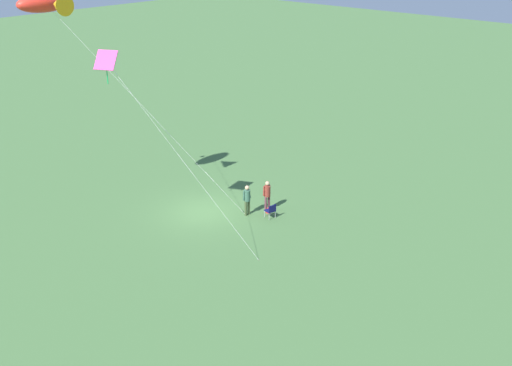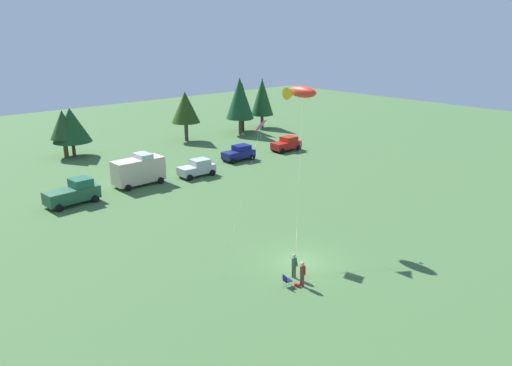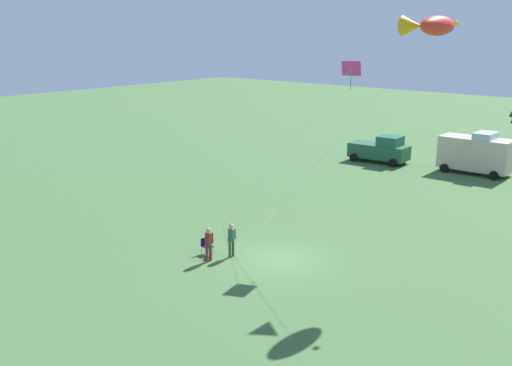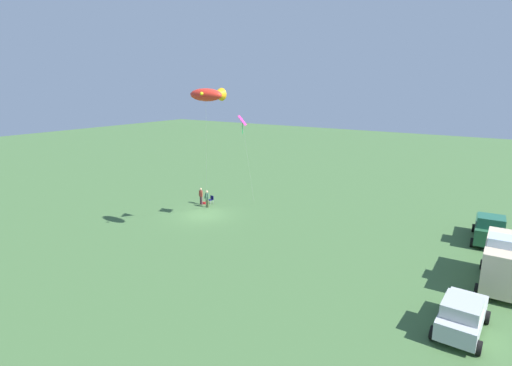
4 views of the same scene
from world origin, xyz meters
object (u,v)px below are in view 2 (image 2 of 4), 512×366
Objects in this scene: backpack_on_grass at (297,285)px; kite_diamond_rainbow at (260,130)px; car_silver_compact at (197,168)px; person_kite_flyer at (294,264)px; person_spectator at (302,272)px; kite_large_fish at (300,92)px; truck_green_flatbed at (73,193)px; van_camper_beige at (139,170)px; car_navy_hatch at (239,153)px; folding_chair at (286,280)px; car_red_sedan at (287,144)px.

kite_diamond_rainbow is (3.21, 7.23, 8.76)m from backpack_on_grass.
car_silver_compact is at bearing 69.78° from kite_diamond_rainbow.
person_kite_flyer is 1.25m from person_spectator.
truck_green_flatbed is at bearing 123.79° from kite_large_fish.
car_navy_hatch is (14.56, 0.82, -0.69)m from van_camper_beige.
kite_large_fish is (4.31, -19.11, 9.61)m from van_camper_beige.
folding_chair is 25.08m from truck_green_flatbed.
car_red_sedan is (25.95, 26.97, 0.84)m from backpack_on_grass.
kite_large_fish is (8.09, 6.91, 10.76)m from folding_chair.
car_navy_hatch is at bearing 56.90° from backpack_on_grass.
car_silver_compact is at bearing 74.09° from person_kite_flyer.
car_navy_hatch is (17.53, 27.47, -0.07)m from person_spectator.
folding_chair is at bearing -110.68° from car_silver_compact.
person_spectator is 0.15× the size of kite_large_fish.
backpack_on_grass is at bearing -27.90° from folding_chair.
person_spectator is 0.32× the size of van_camper_beige.
truck_green_flatbed is 0.54× the size of kite_diamond_rainbow.
person_kite_flyer is 1.00× the size of person_spectator.
kite_diamond_rainbow is (-22.74, -19.73, 7.92)m from car_red_sedan.
van_camper_beige is 0.46× the size of kite_large_fish.
folding_chair is 0.19× the size of car_silver_compact.
car_silver_compact is 8.34m from car_navy_hatch.
person_kite_flyer is 0.18× the size of kite_diamond_rainbow.
kite_large_fish reaches higher than person_spectator.
kite_large_fish reaches higher than person_kite_flyer.
folding_chair is at bearing -84.87° from truck_green_flatbed.
person_kite_flyer is 24.77m from truck_green_flatbed.
van_camper_beige is 14.60m from car_navy_hatch.
kite_diamond_rainbow reaches higher than backpack_on_grass.
kite_diamond_rainbow reaches higher than car_red_sedan.
person_kite_flyer is 0.41× the size of car_navy_hatch.
car_silver_compact is at bearing -13.13° from van_camper_beige.
van_camper_beige is at bearing 94.72° from person_spectator.
folding_chair is 0.19× the size of car_red_sedan.
car_red_sedan is at bearing -0.46° from truck_green_flatbed.
car_navy_hatch is at bearing 61.73° from person_kite_flyer.
van_camper_beige is 1.28× the size of car_navy_hatch.
person_spectator is at bearing -105.58° from person_kite_flyer.
person_spectator reaches higher than backpack_on_grass.
backpack_on_grass is at bearing 156.67° from person_spectator.
person_spectator is 37.37m from car_red_sedan.
kite_diamond_rainbow reaches higher than person_spectator.
car_navy_hatch is (17.10, 26.30, -0.07)m from person_kite_flyer.
truck_green_flatbed is (-4.41, 25.23, 0.99)m from backpack_on_grass.
kite_diamond_rainbow is (2.95, 7.41, 7.85)m from person_spectator.
truck_green_flatbed is (-4.67, 25.41, 0.08)m from person_spectator.
van_camper_beige is at bearing 89.94° from kite_diamond_rainbow.
van_camper_beige reaches higher than car_silver_compact.
kite_diamond_rainbow reaches higher than person_kite_flyer.
kite_large_fish is at bearing 1.77° from kite_diamond_rainbow.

